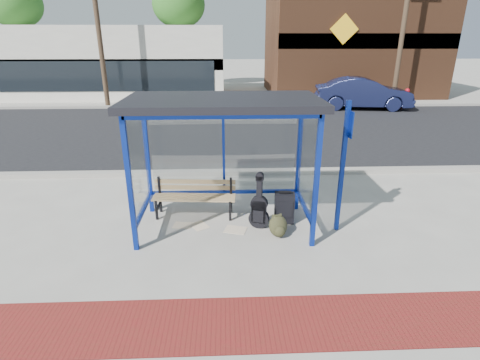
{
  "coord_description": "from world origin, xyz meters",
  "views": [
    {
      "loc": [
        0.03,
        -6.34,
        3.36
      ],
      "look_at": [
        0.3,
        0.2,
        0.87
      ],
      "focal_mm": 28.0,
      "sensor_mm": 36.0,
      "label": 1
    }
  ],
  "objects_px": {
    "suitcase": "(284,208)",
    "fire_hydrant": "(407,95)",
    "backpack": "(278,227)",
    "guitar_bag": "(259,209)",
    "parked_car": "(363,93)",
    "bench": "(194,195)"
  },
  "relations": [
    {
      "from": "parked_car",
      "to": "fire_hydrant",
      "type": "relative_size",
      "value": 5.7
    },
    {
      "from": "bench",
      "to": "suitcase",
      "type": "bearing_deg",
      "value": -8.78
    },
    {
      "from": "fire_hydrant",
      "to": "backpack",
      "type": "bearing_deg",
      "value": -122.17
    },
    {
      "from": "parked_car",
      "to": "fire_hydrant",
      "type": "xyz_separation_m",
      "value": [
        2.98,
        1.49,
        -0.33
      ]
    },
    {
      "from": "suitcase",
      "to": "fire_hydrant",
      "type": "height_order",
      "value": "fire_hydrant"
    },
    {
      "from": "bench",
      "to": "fire_hydrant",
      "type": "relative_size",
      "value": 2.02
    },
    {
      "from": "backpack",
      "to": "parked_car",
      "type": "bearing_deg",
      "value": 54.81
    },
    {
      "from": "backpack",
      "to": "fire_hydrant",
      "type": "bearing_deg",
      "value": 47.79
    },
    {
      "from": "guitar_bag",
      "to": "suitcase",
      "type": "xyz_separation_m",
      "value": [
        0.51,
        0.19,
        -0.08
      ]
    },
    {
      "from": "guitar_bag",
      "to": "parked_car",
      "type": "xyz_separation_m",
      "value": [
        6.33,
        12.45,
        0.39
      ]
    },
    {
      "from": "suitcase",
      "to": "backpack",
      "type": "bearing_deg",
      "value": -103.34
    },
    {
      "from": "parked_car",
      "to": "suitcase",
      "type": "bearing_deg",
      "value": 162.15
    },
    {
      "from": "bench",
      "to": "suitcase",
      "type": "height_order",
      "value": "bench"
    },
    {
      "from": "parked_car",
      "to": "guitar_bag",
      "type": "bearing_deg",
      "value": 160.62
    },
    {
      "from": "guitar_bag",
      "to": "fire_hydrant",
      "type": "distance_m",
      "value": 16.76
    },
    {
      "from": "backpack",
      "to": "fire_hydrant",
      "type": "height_order",
      "value": "fire_hydrant"
    },
    {
      "from": "guitar_bag",
      "to": "fire_hydrant",
      "type": "relative_size",
      "value": 1.27
    },
    {
      "from": "backpack",
      "to": "parked_car",
      "type": "distance_m",
      "value": 14.15
    },
    {
      "from": "guitar_bag",
      "to": "fire_hydrant",
      "type": "xyz_separation_m",
      "value": [
        9.31,
        13.94,
        0.06
      ]
    },
    {
      "from": "suitcase",
      "to": "parked_car",
      "type": "bearing_deg",
      "value": 70.19
    },
    {
      "from": "bench",
      "to": "suitcase",
      "type": "xyz_separation_m",
      "value": [
        1.75,
        -0.4,
        -0.13
      ]
    },
    {
      "from": "suitcase",
      "to": "guitar_bag",
      "type": "bearing_deg",
      "value": -153.71
    }
  ]
}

